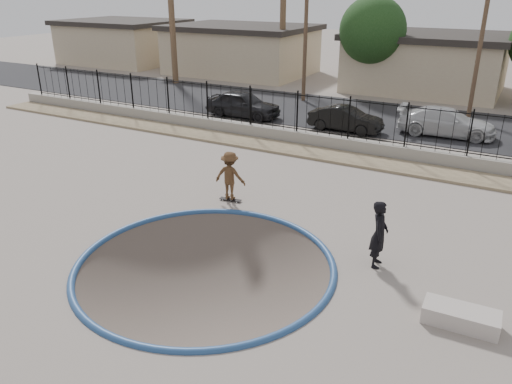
{
  "coord_description": "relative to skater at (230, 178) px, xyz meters",
  "views": [
    {
      "loc": [
        6.78,
        -10.47,
        6.96
      ],
      "look_at": [
        -0.1,
        2.0,
        1.02
      ],
      "focal_mm": 35.0,
      "sensor_mm": 36.0,
      "label": 1
    }
  ],
  "objects": [
    {
      "name": "car_a",
      "position": [
        -5.55,
        10.4,
        -0.08
      ],
      "size": [
        4.25,
        1.74,
        1.44
      ],
      "primitive_type": "imported",
      "rotation": [
        0.0,
        0.0,
        1.58
      ],
      "color": "black",
      "rests_on": "street"
    },
    {
      "name": "skateboard",
      "position": [
        -0.0,
        0.0,
        -0.79
      ],
      "size": [
        0.8,
        0.3,
        0.07
      ],
      "rotation": [
        0.0,
        0.0,
        0.13
      ],
      "color": "black",
      "rests_on": "ground"
    },
    {
      "name": "concrete_ledge",
      "position": [
        8.02,
        -3.36,
        -0.64
      ],
      "size": [
        1.62,
        0.76,
        0.4
      ],
      "primitive_type": "cube",
      "rotation": [
        0.0,
        0.0,
        0.03
      ],
      "color": "#B0A59C",
      "rests_on": "ground"
    },
    {
      "name": "utility_pole_left",
      "position": [
        -4.33,
        16.0,
        3.86
      ],
      "size": [
        1.7,
        0.24,
        9.0
      ],
      "color": "#473323",
      "rests_on": "ground"
    },
    {
      "name": "ground",
      "position": [
        1.67,
        9.0,
        -1.94
      ],
      "size": [
        120.0,
        120.0,
        2.2
      ],
      "primitive_type": "cube",
      "color": "slate",
      "rests_on": "ground"
    },
    {
      "name": "car_b",
      "position": [
        0.47,
        10.4,
        -0.19
      ],
      "size": [
        3.74,
        1.38,
        1.22
      ],
      "primitive_type": "imported",
      "rotation": [
        0.0,
        0.0,
        1.55
      ],
      "color": "black",
      "rests_on": "street"
    },
    {
      "name": "street_tree_left",
      "position": [
        -1.33,
        20.0,
        3.35
      ],
      "size": [
        4.32,
        4.32,
        6.36
      ],
      "color": "#473323",
      "rests_on": "ground"
    },
    {
      "name": "car_c",
      "position": [
        5.09,
        12.0,
        -0.13
      ],
      "size": [
        4.75,
        2.2,
        1.34
      ],
      "primitive_type": "imported",
      "rotation": [
        0.0,
        0.0,
        1.64
      ],
      "color": "silver",
      "rests_on": "street"
    },
    {
      "name": "fence",
      "position": [
        1.67,
        7.3,
        0.66
      ],
      "size": [
        40.0,
        0.04,
        1.8
      ],
      "color": "black",
      "rests_on": "retaining_wall"
    },
    {
      "name": "videographer",
      "position": [
        5.67,
        -1.76,
        0.08
      ],
      "size": [
        0.54,
        0.73,
        1.85
      ],
      "primitive_type": "imported",
      "rotation": [
        0.0,
        0.0,
        1.72
      ],
      "color": "black",
      "rests_on": "ground"
    },
    {
      "name": "retaining_wall",
      "position": [
        1.67,
        7.3,
        -0.54
      ],
      "size": [
        42.0,
        0.45,
        0.6
      ],
      "primitive_type": "cube",
      "color": "gray",
      "rests_on": "ground"
    },
    {
      "name": "house_west",
      "position": [
        -13.33,
        23.5,
        1.13
      ],
      "size": [
        11.6,
        8.6,
        3.9
      ],
      "color": "tan",
      "rests_on": "ground"
    },
    {
      "name": "house_center",
      "position": [
        1.67,
        23.5,
        1.13
      ],
      "size": [
        10.6,
        8.6,
        3.9
      ],
      "color": "tan",
      "rests_on": "ground"
    },
    {
      "name": "coping_ring",
      "position": [
        1.67,
        -4.0,
        -0.84
      ],
      "size": [
        7.04,
        7.04,
        0.2
      ],
      "primitive_type": "torus",
      "color": "navy",
      "rests_on": "ground"
    },
    {
      "name": "house_west_far",
      "position": [
        -26.33,
        23.5,
        1.13
      ],
      "size": [
        10.6,
        8.6,
        3.9
      ],
      "color": "tan",
      "rests_on": "ground"
    },
    {
      "name": "street",
      "position": [
        1.67,
        14.0,
        -0.82
      ],
      "size": [
        90.0,
        8.0,
        0.04
      ],
      "primitive_type": "cube",
      "color": "black",
      "rests_on": "ground"
    },
    {
      "name": "skater",
      "position": [
        0.0,
        0.0,
        0.0
      ],
      "size": [
        1.16,
        0.76,
        1.68
      ],
      "primitive_type": "imported",
      "rotation": [
        0.0,
        0.0,
        3.27
      ],
      "color": "brown",
      "rests_on": "ground"
    },
    {
      "name": "rock_strip",
      "position": [
        1.67,
        6.2,
        -0.79
      ],
      "size": [
        42.0,
        1.6,
        0.11
      ],
      "primitive_type": "cube",
      "color": "tan",
      "rests_on": "ground"
    },
    {
      "name": "bowl_pit",
      "position": [
        1.67,
        -4.0,
        -0.84
      ],
      "size": [
        6.84,
        6.84,
        1.8
      ],
      "primitive_type": null,
      "color": "#4F453D",
      "rests_on": "ground"
    },
    {
      "name": "utility_pole_mid",
      "position": [
        5.67,
        16.0,
        4.11
      ],
      "size": [
        1.7,
        0.24,
        9.5
      ],
      "color": "#473323",
      "rests_on": "ground"
    }
  ]
}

